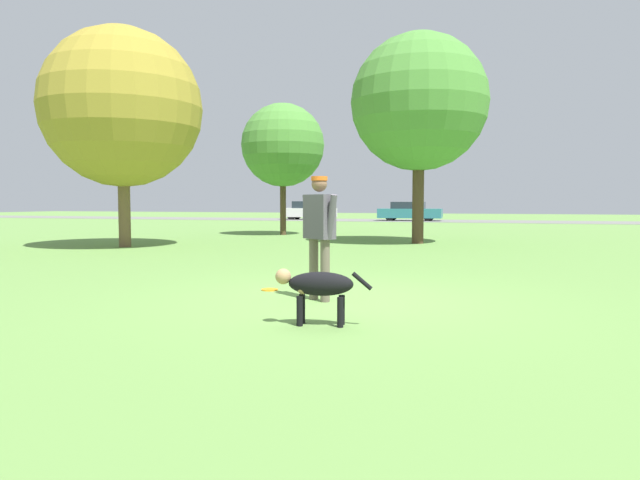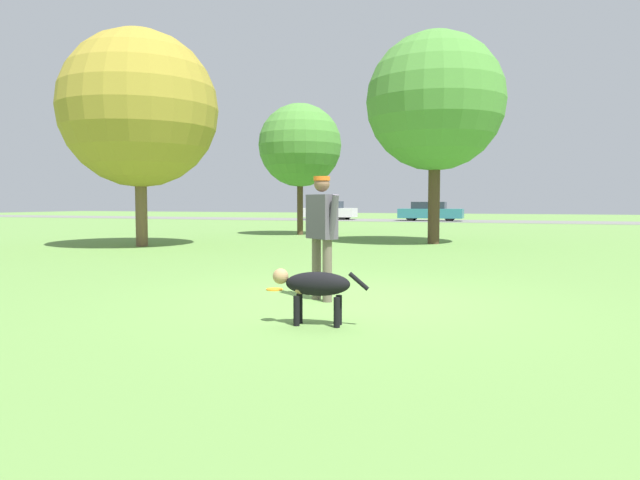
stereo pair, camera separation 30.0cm
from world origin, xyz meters
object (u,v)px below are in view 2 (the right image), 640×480
person (322,226)px  tree_near_left (139,109)px  frisbee (274,289)px  dog (314,286)px  parked_car_white (329,211)px  parked_car_teal (430,212)px  tree_mid_center (435,102)px  tree_far_left (300,145)px

person → tree_near_left: tree_near_left is taller
tree_near_left → frisbee: bearing=-41.2°
person → frisbee: 1.58m
person → dog: person is taller
parked_car_white → parked_car_teal: (7.83, -0.47, -0.01)m
person → tree_mid_center: (-0.21, 11.35, 3.55)m
tree_mid_center → parked_car_teal: (-3.66, 22.24, -3.92)m
person → tree_near_left: (-8.51, 7.20, 3.15)m
dog → tree_far_left: (-6.69, 16.13, 3.25)m
frisbee → parked_car_teal: (-2.85, 32.94, 0.66)m
frisbee → tree_near_left: bearing=138.8°
tree_mid_center → parked_car_teal: size_ratio=1.50×
dog → parked_car_white: 37.61m
frisbee → parked_car_teal: bearing=94.9°
tree_mid_center → parked_car_teal: tree_mid_center is taller
frisbee → parked_car_white: 35.09m
tree_far_left → tree_near_left: bearing=-107.1°
dog → tree_far_left: 17.76m
tree_mid_center → dog: bearing=-87.0°
frisbee → tree_far_left: size_ratio=0.05×
person → tree_near_left: size_ratio=0.26×
person → dog: 1.70m
frisbee → tree_mid_center: 11.68m
parked_car_teal → dog: bearing=-84.3°
dog → frisbee: size_ratio=4.21×
tree_near_left → person: bearing=-40.2°
dog → tree_near_left: (-8.97, 8.72, 3.74)m
dog → tree_mid_center: bearing=-95.9°
person → frisbee: person is taller
dog → parked_car_white: (-12.16, 35.59, 0.24)m
tree_near_left → parked_car_white: 27.28m
frisbee → dog: bearing=-55.7°
tree_mid_center → tree_near_left: (-8.30, -4.15, -0.40)m
tree_near_left → parked_car_white: tree_near_left is taller
tree_near_left → tree_mid_center: bearing=26.6°
tree_far_left → parked_car_teal: size_ratio=1.19×
dog → tree_far_left: size_ratio=0.20×
dog → tree_mid_center: (-0.67, 12.88, 4.15)m
tree_mid_center → tree_near_left: bearing=-153.4°
parked_car_white → tree_mid_center: bearing=-65.5°
tree_far_left → tree_near_left: 7.76m
dog → frisbee: 2.66m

